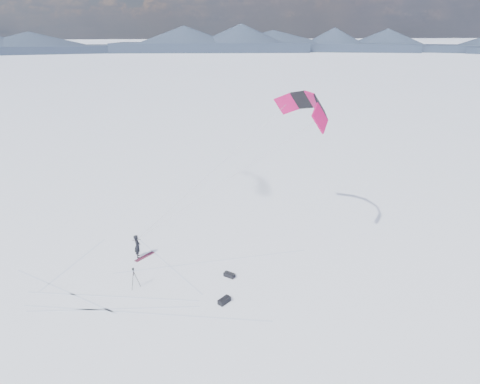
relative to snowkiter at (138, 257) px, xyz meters
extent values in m
plane|color=white|center=(0.62, -3.53, 0.00)|extent=(1800.00, 1800.00, 0.00)
cube|color=black|center=(210.18, 238.31, 1.87)|extent=(142.83, 132.24, 3.75)
cone|color=black|center=(210.18, 238.31, 3.75)|extent=(90.28, 90.28, 8.00)
cube|color=black|center=(133.56, 287.55, 1.87)|extent=(155.14, 103.25, 3.75)
cone|color=black|center=(133.56, 287.55, 3.75)|extent=(84.80, 84.80, 8.00)
cube|color=black|center=(46.17, 313.22, 1.87)|extent=(154.88, 65.89, 3.75)
cone|color=black|center=(46.17, 313.22, 3.75)|extent=(72.46, 72.46, 8.00)
cube|color=black|center=(-44.92, 313.22, 1.87)|extent=(154.88, 65.89, 3.75)
cone|color=black|center=(-44.92, 313.22, 3.75)|extent=(72.46, 72.46, 8.00)
cube|color=silver|center=(-4.38, -7.53, 0.00)|extent=(6.00, 0.12, 0.01)
cube|color=silver|center=(-2.68, -5.23, 0.00)|extent=(3.52, 7.29, 0.01)
cube|color=silver|center=(-0.98, -2.93, 0.00)|extent=(6.45, 7.79, 0.01)
cube|color=silver|center=(0.72, -0.63, 0.00)|extent=(11.66, 3.07, 0.01)
cube|color=silver|center=(2.42, -6.33, 0.00)|extent=(1.27, 5.91, 0.01)
cube|color=silver|center=(4.12, -4.03, 0.00)|extent=(6.52, 4.83, 0.01)
cube|color=silver|center=(5.82, -1.73, 0.00)|extent=(8.85, 4.87, 0.01)
imported|color=black|center=(0.00, 0.00, 0.00)|extent=(0.40, 0.60, 1.63)
cube|color=maroon|center=(0.41, -0.11, 0.02)|extent=(1.34, 1.19, 0.04)
cylinder|color=black|center=(0.02, -3.49, 0.55)|extent=(0.35, 0.03, 1.11)
cylinder|color=black|center=(-0.22, -3.34, 0.55)|extent=(0.19, 0.32, 1.11)
cylinder|color=black|center=(-0.22, -3.63, 0.55)|extent=(0.20, 0.31, 1.11)
cylinder|color=black|center=(-0.14, -3.49, 0.95)|extent=(0.03, 0.03, 0.32)
cube|color=black|center=(-0.14, -3.49, 1.16)|extent=(0.06, 0.06, 0.05)
cube|color=black|center=(-0.14, -3.49, 1.24)|extent=(0.12, 0.08, 0.09)
cylinder|color=black|center=(-0.14, -3.41, 1.24)|extent=(0.06, 0.09, 0.06)
cube|color=black|center=(4.74, -6.05, 0.14)|extent=(0.80, 0.72, 0.28)
cylinder|color=black|center=(4.74, -6.05, 0.30)|extent=(0.61, 0.48, 0.07)
cube|color=black|center=(5.50, -3.61, 0.13)|extent=(0.72, 0.72, 0.25)
cylinder|color=black|center=(5.50, -3.61, 0.27)|extent=(0.52, 0.51, 0.08)
cube|color=#B40C4C|center=(11.41, -1.97, 9.20)|extent=(1.59, 1.20, 1.73)
cube|color=black|center=(11.95, -0.73, 9.63)|extent=(1.21, 1.43, 1.48)
cube|color=#B40C4C|center=(12.08, 0.72, 9.78)|extent=(0.96, 1.48, 1.19)
cube|color=black|center=(11.78, 2.14, 9.63)|extent=(1.36, 1.39, 1.48)
cube|color=#B40C4C|center=(11.10, 3.31, 9.20)|extent=(1.70, 1.11, 1.73)
cylinder|color=gray|center=(5.71, -0.99, 5.24)|extent=(11.43, 1.99, 7.94)
cylinder|color=gray|center=(5.55, 1.65, 5.24)|extent=(11.12, 3.33, 7.94)
cylinder|color=black|center=(0.00, 0.00, 1.28)|extent=(0.55, 0.06, 0.03)
camera|label=1|loc=(1.65, -24.17, 13.97)|focal=30.00mm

